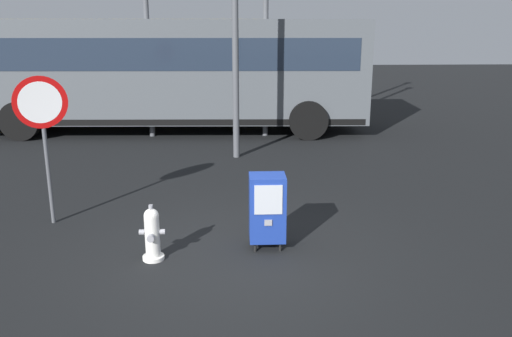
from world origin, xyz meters
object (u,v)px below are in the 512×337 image
at_px(fire_hydrant, 152,234).
at_px(bus_far, 114,57).
at_px(bus_near, 170,68).
at_px(stop_sign, 42,119).
at_px(newspaper_box_primary, 267,208).

xyz_separation_m(fire_hydrant, bus_far, (-3.02, 12.79, 1.36)).
bearing_deg(bus_near, fire_hydrant, -83.66).
bearing_deg(bus_far, fire_hydrant, -80.25).
relative_size(bus_near, bus_far, 1.00).
distance_m(stop_sign, bus_far, 11.50).
bearing_deg(fire_hydrant, newspaper_box_primary, 12.07).
xyz_separation_m(fire_hydrant, newspaper_box_primary, (1.50, 0.32, 0.22)).
xyz_separation_m(fire_hydrant, stop_sign, (-1.71, 1.37, 1.25)).
distance_m(fire_hydrant, bus_far, 13.22).
height_order(newspaper_box_primary, bus_near, bus_near).
relative_size(newspaper_box_primary, stop_sign, 0.46).
height_order(fire_hydrant, stop_sign, stop_sign).
height_order(newspaper_box_primary, bus_far, bus_far).
xyz_separation_m(fire_hydrant, bus_near, (-0.63, 8.40, 1.36)).
bearing_deg(bus_near, newspaper_box_primary, -73.21).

